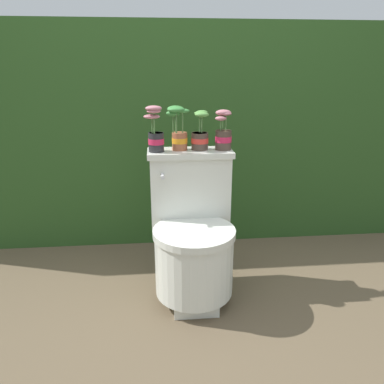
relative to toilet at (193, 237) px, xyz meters
The scene contains 7 objects.
ground_plane 0.36m from the toilet, 105.26° to the right, with size 12.00×12.00×0.00m, color brown.
hedge_backdrop 1.03m from the toilet, 91.64° to the left, with size 3.74×0.61×1.47m.
toilet is the anchor object (origin of this frame).
potted_plant_left 0.57m from the toilet, 144.25° to the left, with size 0.10×0.10×0.24m.
potted_plant_midleft 0.57m from the toilet, 109.85° to the left, with size 0.12×0.09×0.23m.
potted_plant_middle 0.54m from the toilet, 71.70° to the left, with size 0.09×0.10×0.20m.
potted_plant_midright 0.57m from the toilet, 41.24° to the left, with size 0.09×0.09×0.21m.
Camera 1 is at (-0.15, -1.69, 1.19)m, focal length 35.00 mm.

